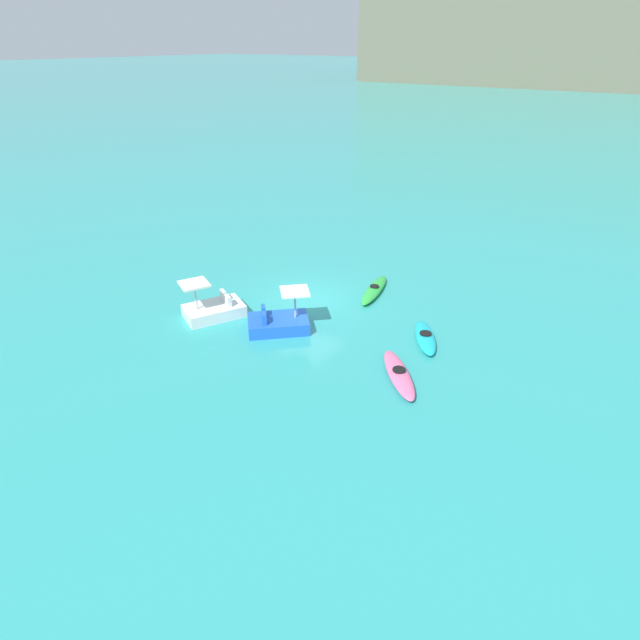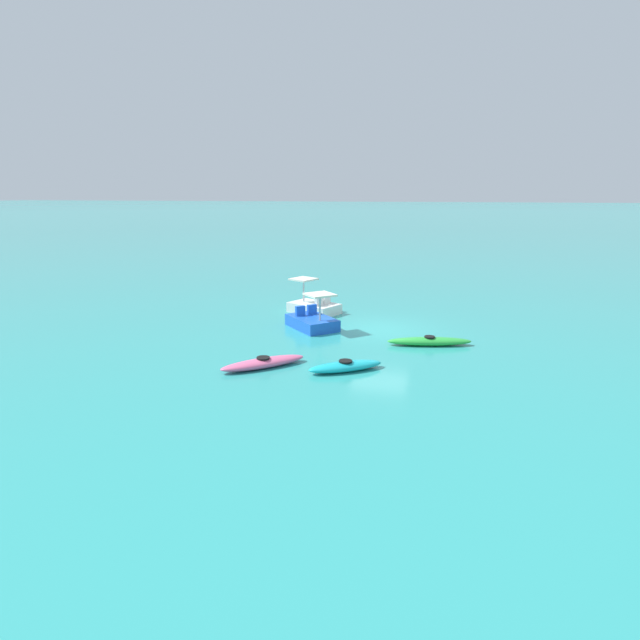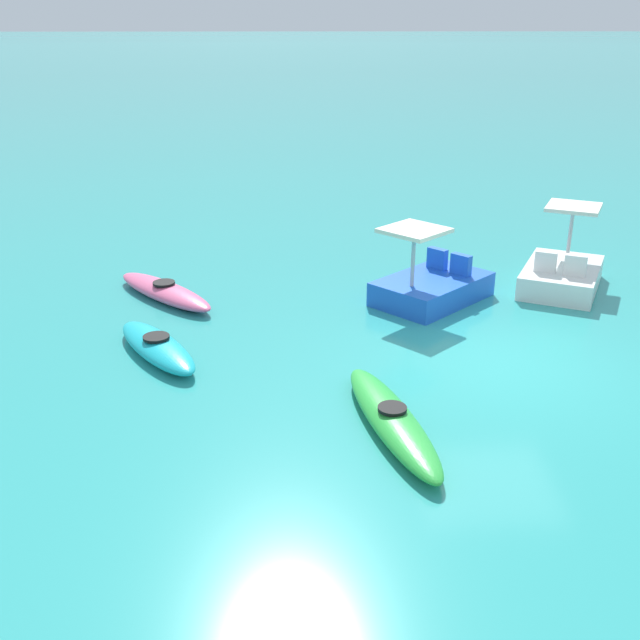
# 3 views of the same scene
# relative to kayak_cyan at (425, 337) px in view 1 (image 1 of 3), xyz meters

# --- Properties ---
(ground_plane) EXTENTS (600.00, 600.00, 0.00)m
(ground_plane) POSITION_rel_kayak_cyan_xyz_m (-5.86, 0.41, -0.16)
(ground_plane) COLOR teal
(headland_cliff) EXTENTS (104.28, 60.54, 32.64)m
(headland_cliff) POSITION_rel_kayak_cyan_xyz_m (-24.69, 145.98, 16.15)
(headland_cliff) COLOR #6B6651
(headland_cliff) RESTS_ON ground_plane
(kayak_cyan) EXTENTS (2.05, 2.59, 0.37)m
(kayak_cyan) POSITION_rel_kayak_cyan_xyz_m (0.00, 0.00, 0.00)
(kayak_cyan) COLOR #19B7C6
(kayak_cyan) RESTS_ON ground_plane
(kayak_green) EXTENTS (1.42, 3.38, 0.37)m
(kayak_green) POSITION_rel_kayak_cyan_xyz_m (-3.80, 2.61, -0.00)
(kayak_green) COLOR green
(kayak_green) RESTS_ON ground_plane
(kayak_pink) EXTENTS (2.63, 2.74, 0.37)m
(kayak_pink) POSITION_rel_kayak_cyan_xyz_m (0.35, -2.83, -0.00)
(kayak_pink) COLOR pink
(kayak_pink) RESTS_ON ground_plane
(pedal_boat_blue) EXTENTS (2.77, 2.75, 1.68)m
(pedal_boat_blue) POSITION_rel_kayak_cyan_xyz_m (-5.21, -2.57, 0.17)
(pedal_boat_blue) COLOR blue
(pedal_boat_blue) RESTS_ON ground_plane
(pedal_boat_white) EXTENTS (2.40, 2.81, 1.68)m
(pedal_boat_white) POSITION_rel_kayak_cyan_xyz_m (-8.16, -3.28, 0.17)
(pedal_boat_white) COLOR white
(pedal_boat_white) RESTS_ON ground_plane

